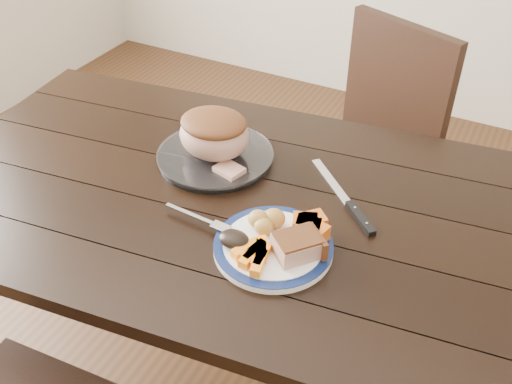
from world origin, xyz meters
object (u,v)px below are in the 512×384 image
at_px(chair_far, 370,142).
at_px(roast_joint, 214,135).
at_px(dining_table, 232,222).
at_px(carving_knife, 353,208).
at_px(serving_platter, 215,157).
at_px(dinner_plate, 273,247).
at_px(pork_slice, 297,246).
at_px(fork, 202,219).

bearing_deg(chair_far, roast_joint, 89.96).
xyz_separation_m(dining_table, carving_knife, (0.29, 0.08, 0.10)).
bearing_deg(serving_platter, carving_knife, -4.07).
xyz_separation_m(chair_far, carving_knife, (0.15, -0.65, 0.23)).
height_order(serving_platter, roast_joint, roast_joint).
height_order(dinner_plate, pork_slice, pork_slice).
height_order(dinner_plate, serving_platter, serving_platter).
relative_size(pork_slice, fork, 0.53).
bearing_deg(chair_far, dining_table, 101.23).
distance_m(dinner_plate, serving_platter, 0.38).
xyz_separation_m(dining_table, fork, (-0.00, -0.13, 0.11)).
height_order(serving_platter, fork, fork).
distance_m(pork_slice, fork, 0.24).
distance_m(fork, roast_joint, 0.28).
bearing_deg(fork, carving_knife, 40.52).
xyz_separation_m(roast_joint, carving_knife, (0.40, -0.03, -0.07)).
bearing_deg(pork_slice, roast_joint, 145.09).
relative_size(chair_far, dinner_plate, 3.51).
xyz_separation_m(dining_table, serving_platter, (-0.11, 0.11, 0.10)).
xyz_separation_m(dining_table, chair_far, (0.14, 0.73, -0.13)).
bearing_deg(dinner_plate, dining_table, 144.33).
bearing_deg(chair_far, dinner_plate, 114.74).
bearing_deg(fork, chair_far, 84.44).
height_order(dining_table, carving_knife, carving_knife).
xyz_separation_m(chair_far, pork_slice, (0.10, -0.87, 0.27)).
xyz_separation_m(fork, carving_knife, (0.29, 0.22, -0.01)).
distance_m(serving_platter, carving_knife, 0.40).
height_order(chair_far, pork_slice, chair_far).
bearing_deg(fork, serving_platter, 118.09).
height_order(dining_table, pork_slice, pork_slice).
height_order(serving_platter, carving_knife, serving_platter).
relative_size(roast_joint, carving_knife, 0.76).
height_order(chair_far, serving_platter, chair_far).
xyz_separation_m(chair_far, serving_platter, (-0.25, -0.62, 0.23)).
relative_size(chair_far, carving_knife, 3.76).
distance_m(pork_slice, roast_joint, 0.43).
distance_m(dinner_plate, fork, 0.18).
height_order(dinner_plate, roast_joint, roast_joint).
relative_size(dining_table, roast_joint, 8.99).
bearing_deg(carving_knife, dinner_plate, -73.82).
relative_size(dinner_plate, pork_slice, 2.80).
relative_size(serving_platter, roast_joint, 1.61).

